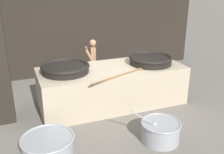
# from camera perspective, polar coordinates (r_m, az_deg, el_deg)

# --- Properties ---
(ground_plane) EXTENTS (60.00, 60.00, 0.00)m
(ground_plane) POSITION_cam_1_polar(r_m,az_deg,el_deg) (6.95, -0.00, -5.71)
(ground_plane) COLOR #666059
(back_wall) EXTENTS (8.38, 0.24, 3.72)m
(back_wall) POSITION_cam_1_polar(r_m,az_deg,el_deg) (8.99, -6.70, 12.59)
(back_wall) COLOR black
(back_wall) RESTS_ON ground_plane
(hearth_platform) EXTENTS (3.66, 1.48, 0.98)m
(hearth_platform) POSITION_cam_1_polar(r_m,az_deg,el_deg) (6.74, -0.00, -1.96)
(hearth_platform) COLOR tan
(hearth_platform) RESTS_ON ground_plane
(giant_wok_near) EXTENTS (1.16, 1.16, 0.20)m
(giant_wok_near) POSITION_cam_1_polar(r_m,az_deg,el_deg) (6.31, -10.12, 1.92)
(giant_wok_near) COLOR black
(giant_wok_near) RESTS_ON hearth_platform
(giant_wok_far) EXTENTS (1.13, 1.13, 0.21)m
(giant_wok_far) POSITION_cam_1_polar(r_m,az_deg,el_deg) (6.94, 8.39, 3.76)
(giant_wok_far) COLOR black
(giant_wok_far) RESTS_ON hearth_platform
(stirring_paddle) EXTENTS (1.51, 0.63, 0.04)m
(stirring_paddle) POSITION_cam_1_polar(r_m,az_deg,el_deg) (6.02, 1.87, 0.43)
(stirring_paddle) COLOR brown
(stirring_paddle) RESTS_ON hearth_platform
(cook) EXTENTS (0.41, 0.58, 1.46)m
(cook) POSITION_cam_1_polar(r_m,az_deg,el_deg) (7.74, -4.19, 3.30)
(cook) COLOR #8C6647
(cook) RESTS_ON ground_plane
(prep_bowl_vegetables) EXTENTS (1.03, 0.80, 0.73)m
(prep_bowl_vegetables) POSITION_cam_1_polar(r_m,az_deg,el_deg) (5.42, 10.49, -11.38)
(prep_bowl_vegetables) COLOR gray
(prep_bowl_vegetables) RESTS_ON ground_plane
(prep_bowl_meat) EXTENTS (1.00, 1.00, 0.36)m
(prep_bowl_meat) POSITION_cam_1_polar(r_m,az_deg,el_deg) (5.13, -13.77, -14.12)
(prep_bowl_meat) COLOR gray
(prep_bowl_meat) RESTS_ON ground_plane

